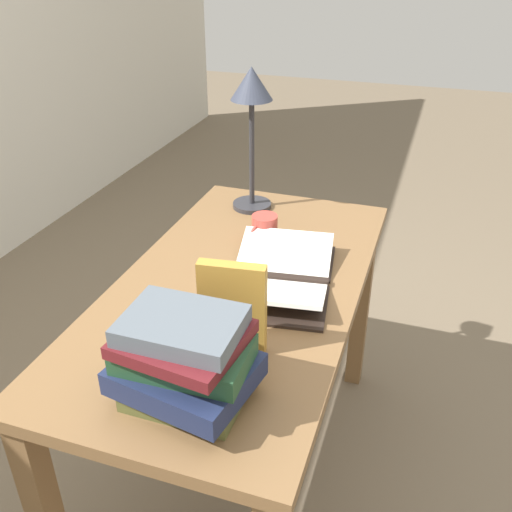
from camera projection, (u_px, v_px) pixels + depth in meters
ground_plane at (242, 470)px, 1.96m from camera, size 12.00×12.00×0.00m
reading_desk at (239, 318)px, 1.64m from camera, size 1.27×0.66×0.76m
open_book at (280, 275)px, 1.59m from camera, size 0.47×0.34×0.06m
book_stack_tall at (185, 360)px, 1.15m from camera, size 0.26×0.30×0.21m
book_standing_upright at (232, 308)px, 1.28m from camera, size 0.05×0.16×0.23m
reading_lamp at (252, 103)px, 1.85m from camera, size 0.14×0.14×0.48m
coffee_mug at (264, 229)px, 1.78m from camera, size 0.11×0.08×0.09m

